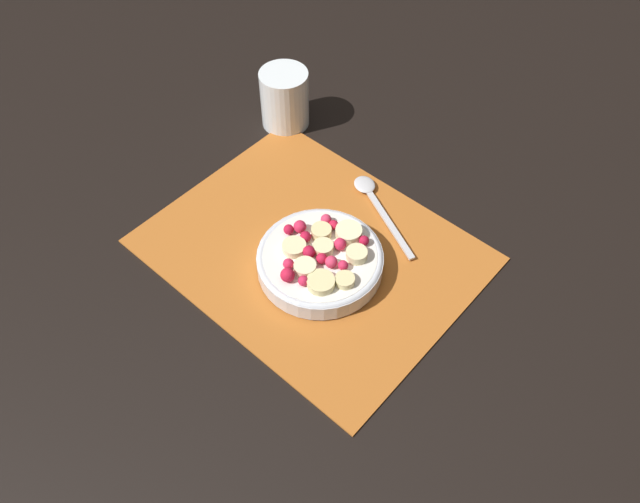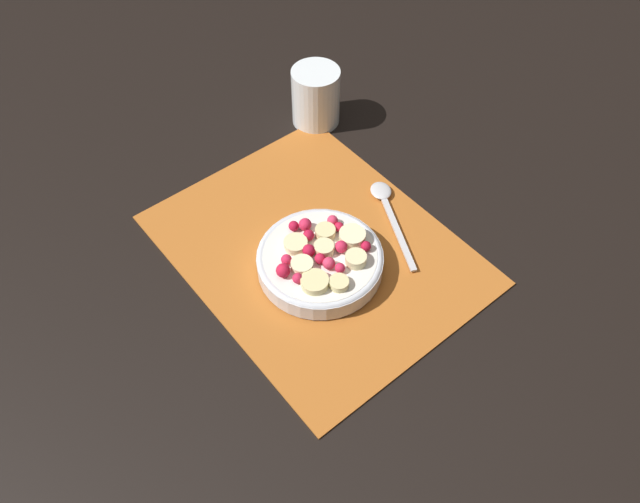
# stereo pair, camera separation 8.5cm
# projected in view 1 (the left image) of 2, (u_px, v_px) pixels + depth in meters

# --- Properties ---
(ground_plane) EXTENTS (3.00, 3.00, 0.00)m
(ground_plane) POSITION_uv_depth(u_px,v_px,m) (312.00, 251.00, 0.90)
(ground_plane) COLOR black
(placemat) EXTENTS (0.45, 0.35, 0.01)m
(placemat) POSITION_uv_depth(u_px,v_px,m) (312.00, 249.00, 0.90)
(placemat) COLOR #B26023
(placemat) RESTS_ON ground_plane
(fruit_bowl) EXTENTS (0.18, 0.18, 0.05)m
(fruit_bowl) POSITION_uv_depth(u_px,v_px,m) (320.00, 259.00, 0.86)
(fruit_bowl) COLOR silver
(fruit_bowl) RESTS_ON placemat
(spoon) EXTENTS (0.17, 0.09, 0.01)m
(spoon) POSITION_uv_depth(u_px,v_px,m) (373.00, 198.00, 0.96)
(spoon) COLOR silver
(spoon) RESTS_ON placemat
(drinking_glass) EXTENTS (0.08, 0.08, 0.10)m
(drinking_glass) POSITION_uv_depth(u_px,v_px,m) (285.00, 99.00, 1.04)
(drinking_glass) COLOR white
(drinking_glass) RESTS_ON ground_plane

